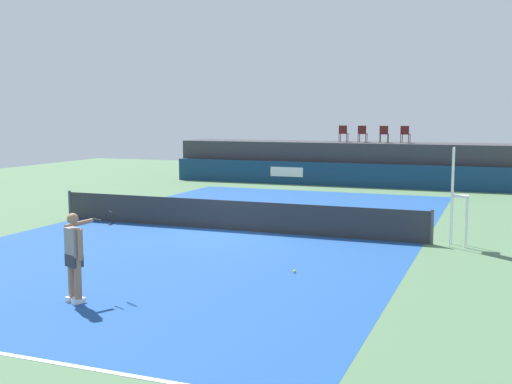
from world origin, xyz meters
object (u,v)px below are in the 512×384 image
spectator_chair_right (405,133)px  tennis_player (75,254)px  umpire_chair (456,190)px  net_post_near (70,205)px  spectator_chair_far_left (343,133)px  spectator_chair_center (384,133)px  spectator_chair_left (362,133)px  net_post_far (432,227)px  tennis_ball (295,271)px

spectator_chair_right → tennis_player: size_ratio=0.50×
umpire_chair → net_post_near: umpire_chair is taller
spectator_chair_far_left → spectator_chair_right: bearing=-0.6°
spectator_chair_right → umpire_chair: size_ratio=0.32×
spectator_chair_far_left → umpire_chair: (6.84, -15.31, -1.11)m
net_post_near → tennis_player: 10.52m
spectator_chair_center → tennis_player: bearing=-94.7°
spectator_chair_right → tennis_player: (-2.97, -23.55, -1.73)m
spectator_chair_left → net_post_near: (-7.22, -15.26, -2.19)m
net_post_near → net_post_far: 12.40m
net_post_near → tennis_player: (6.48, -8.27, 0.46)m
spectator_chair_left → tennis_ball: (2.56, -19.80, -2.66)m
tennis_player → spectator_chair_left: bearing=88.2°
net_post_far → tennis_player: 10.18m
spectator_chair_far_left → spectator_chair_center: bearing=-6.3°
spectator_chair_far_left → tennis_ball: bearing=-79.7°
spectator_chair_far_left → spectator_chair_center: (2.22, -0.25, 0.00)m
net_post_near → tennis_ball: (9.77, -4.54, -0.46)m
spectator_chair_left → umpire_chair: size_ratio=0.32×
net_post_near → net_post_far: (12.40, 0.00, 0.00)m
net_post_far → tennis_ball: bearing=-120.1°
spectator_chair_left → spectator_chair_far_left: bearing=177.1°
spectator_chair_left → net_post_near: bearing=-115.3°
spectator_chair_right → tennis_player: spectator_chair_right is taller
umpire_chair → net_post_near: 13.06m
net_post_far → net_post_near: bearing=180.0°
spectator_chair_right → umpire_chair: (3.56, -15.27, -1.11)m
spectator_chair_right → tennis_ball: spectator_chair_right is taller
spectator_chair_center → spectator_chair_right: (1.06, 0.21, 0.00)m
umpire_chair → tennis_player: size_ratio=1.56×
spectator_chair_right → net_post_far: bearing=-79.1°
spectator_chair_left → umpire_chair: 16.35m
spectator_chair_center → tennis_ball: (1.38, -19.60, -2.66)m
umpire_chair → tennis_ball: bearing=-125.5°
spectator_chair_far_left → umpire_chair: spectator_chair_far_left is taller
umpire_chair → net_post_far: (-0.61, -0.01, -1.09)m
net_post_near → spectator_chair_center: bearing=60.9°
net_post_near → tennis_ball: 10.79m
net_post_far → tennis_player: tennis_player is taller
tennis_player → net_post_near: bearing=128.1°
tennis_player → spectator_chair_far_left: bearing=90.8°
umpire_chair → tennis_player: 10.56m
spectator_chair_center → net_post_near: spectator_chair_center is taller
net_post_near → tennis_player: bearing=-51.9°
umpire_chair → net_post_far: 1.25m
net_post_far → tennis_ball: (-2.63, -4.54, -0.46)m
umpire_chair → tennis_ball: (-3.24, -4.54, -1.55)m
spectator_chair_right → net_post_near: (-9.45, -15.28, -2.19)m
spectator_chair_left → tennis_ball: 20.14m
spectator_chair_far_left → tennis_player: bearing=-89.2°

